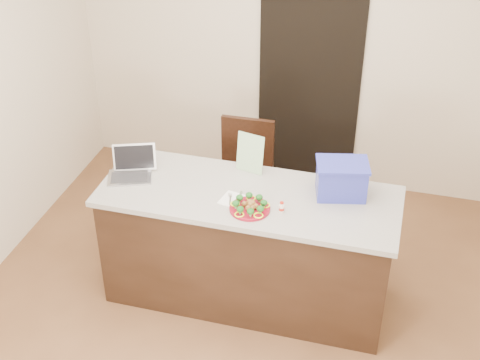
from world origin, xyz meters
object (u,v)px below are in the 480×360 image
(chair, at_px, (244,170))
(laptop, at_px, (132,168))
(napkin, at_px, (234,200))
(blue_box, at_px, (341,179))
(plate, at_px, (250,208))
(island, at_px, (248,247))
(yogurt_bottle, at_px, (282,208))

(chair, bearing_deg, laptop, -127.86)
(napkin, distance_m, blue_box, 0.74)
(plate, height_order, napkin, plate)
(island, xyz_separation_m, napkin, (-0.08, -0.10, 0.46))
(island, distance_m, napkin, 0.48)
(island, relative_size, yogurt_bottle, 27.01)
(yogurt_bottle, relative_size, chair, 0.08)
(plate, relative_size, laptop, 0.76)
(blue_box, bearing_deg, laptop, 172.31)
(island, distance_m, laptop, 1.00)
(plate, height_order, blue_box, blue_box)
(napkin, xyz_separation_m, chair, (-0.18, 0.94, -0.36))
(yogurt_bottle, bearing_deg, napkin, 172.64)
(plate, bearing_deg, laptop, 167.89)
(yogurt_bottle, bearing_deg, laptop, 171.73)
(blue_box, xyz_separation_m, chair, (-0.85, 0.68, -0.49))
(laptop, height_order, blue_box, blue_box)
(yogurt_bottle, distance_m, blue_box, 0.47)
(laptop, bearing_deg, napkin, -29.46)
(island, bearing_deg, plate, -72.63)
(laptop, relative_size, chair, 0.36)
(island, height_order, napkin, napkin)
(laptop, distance_m, blue_box, 1.47)
(plate, xyz_separation_m, napkin, (-0.13, 0.08, -0.01))
(island, bearing_deg, blue_box, 14.94)
(yogurt_bottle, height_order, laptop, laptop)
(chair, bearing_deg, blue_box, -39.71)
(yogurt_bottle, bearing_deg, plate, -170.83)
(island, xyz_separation_m, chair, (-0.25, 0.84, 0.10))
(plate, xyz_separation_m, yogurt_bottle, (0.21, 0.03, 0.02))
(blue_box, bearing_deg, plate, -161.62)
(island, distance_m, yogurt_bottle, 0.57)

